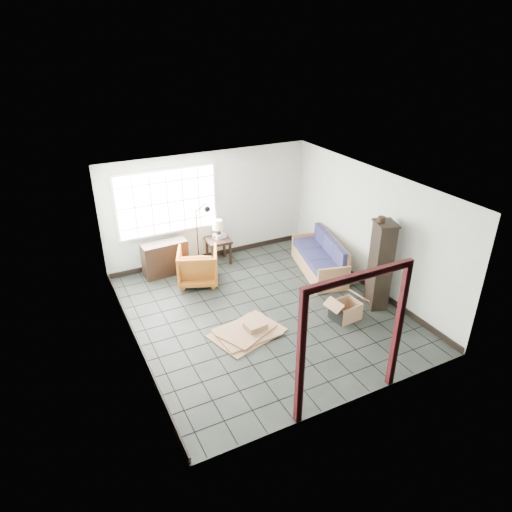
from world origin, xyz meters
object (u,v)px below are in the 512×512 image
side_table (218,243)px  futon_sofa (321,260)px  armchair (198,264)px  tall_shelf (380,265)px

side_table → futon_sofa: bearing=-38.2°
armchair → tall_shelf: tall_shelf is taller
tall_shelf → side_table: bearing=142.0°
side_table → tall_shelf: bearing=-56.9°
armchair → side_table: (0.77, 0.70, 0.06)m
futon_sofa → tall_shelf: size_ratio=1.12×
side_table → tall_shelf: (2.09, -3.21, 0.43)m
futon_sofa → armchair: 2.82m
futon_sofa → side_table: futon_sofa is taller
futon_sofa → side_table: size_ratio=3.39×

